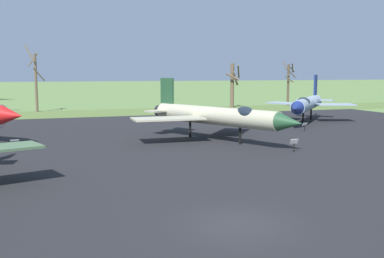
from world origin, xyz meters
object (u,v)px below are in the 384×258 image
object	(u,v)px
info_placard_front_left	(294,144)
info_placard_rear_left	(305,126)
jet_fighter_rear_left	(307,103)
jet_fighter_front_left	(217,115)
info_placard_front_right	(15,144)

from	to	relation	value
info_placard_front_left	info_placard_rear_left	world-z (taller)	info_placard_front_left
jet_fighter_rear_left	jet_fighter_front_left	bearing A→B (deg)	-146.89
jet_fighter_front_left	info_placard_front_right	bearing A→B (deg)	179.43
info_placard_front_left	info_placard_rear_left	xyz separation A→B (m)	(7.42, 10.03, -0.10)
info_placard_front_right	info_placard_front_left	bearing A→B (deg)	-20.09
jet_fighter_front_left	info_placard_front_left	world-z (taller)	jet_fighter_front_left
info_placard_front_left	jet_fighter_rear_left	bearing A→B (deg)	54.24
info_placard_front_left	info_placard_rear_left	distance (m)	12.48
jet_fighter_rear_left	info_placard_front_left	bearing A→B (deg)	-125.76
jet_fighter_front_left	info_placard_rear_left	world-z (taller)	jet_fighter_front_left
jet_fighter_front_left	jet_fighter_rear_left	size ratio (longest dim) A/B	1.13
info_placard_front_right	jet_fighter_rear_left	bearing A→B (deg)	17.51
info_placard_front_right	jet_fighter_front_left	bearing A→B (deg)	-0.57
jet_fighter_front_left	info_placard_front_left	xyz separation A→B (m)	(3.26, -6.89, -1.58)
info_placard_front_left	info_placard_front_right	size ratio (longest dim) A/B	1.11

